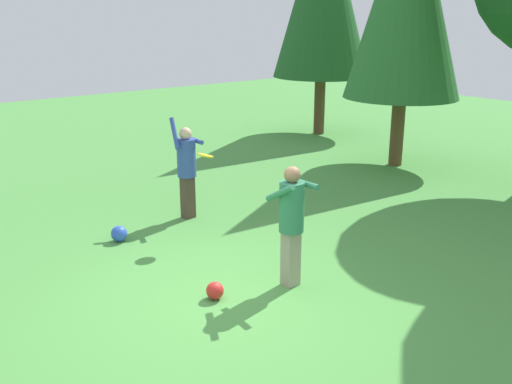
{
  "coord_description": "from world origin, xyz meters",
  "views": [
    {
      "loc": [
        5.67,
        -4.08,
        3.66
      ],
      "look_at": [
        -0.84,
        1.18,
        1.05
      ],
      "focal_mm": 40.69,
      "sensor_mm": 36.0,
      "label": 1
    }
  ],
  "objects_px": {
    "person_thrower": "(187,165)",
    "person_catcher": "(291,216)",
    "ball_blue": "(119,234)",
    "ball_red": "(215,291)",
    "frisbee": "(205,155)"
  },
  "relations": [
    {
      "from": "frisbee",
      "to": "ball_red",
      "type": "relative_size",
      "value": 1.24
    },
    {
      "from": "person_catcher",
      "to": "frisbee",
      "type": "height_order",
      "value": "person_catcher"
    },
    {
      "from": "person_catcher",
      "to": "ball_red",
      "type": "xyz_separation_m",
      "value": [
        -0.31,
        -1.06,
        -0.9
      ]
    },
    {
      "from": "ball_red",
      "to": "ball_blue",
      "type": "bearing_deg",
      "value": -178.39
    },
    {
      "from": "person_thrower",
      "to": "ball_red",
      "type": "xyz_separation_m",
      "value": [
        2.95,
        -1.46,
        -0.89
      ]
    },
    {
      "from": "frisbee",
      "to": "ball_blue",
      "type": "distance_m",
      "value": 1.95
    },
    {
      "from": "person_thrower",
      "to": "person_catcher",
      "type": "height_order",
      "value": "person_thrower"
    },
    {
      "from": "person_catcher",
      "to": "ball_blue",
      "type": "xyz_separation_m",
      "value": [
        -2.98,
        -1.14,
        -0.88
      ]
    },
    {
      "from": "person_thrower",
      "to": "ball_red",
      "type": "distance_m",
      "value": 3.41
    },
    {
      "from": "person_thrower",
      "to": "frisbee",
      "type": "xyz_separation_m",
      "value": [
        1.01,
        -0.26,
        0.4
      ]
    },
    {
      "from": "person_catcher",
      "to": "ball_blue",
      "type": "distance_m",
      "value": 3.31
    },
    {
      "from": "person_thrower",
      "to": "frisbee",
      "type": "relative_size",
      "value": 6.33
    },
    {
      "from": "person_thrower",
      "to": "person_catcher",
      "type": "xyz_separation_m",
      "value": [
        3.26,
        -0.4,
        0.01
      ]
    },
    {
      "from": "person_thrower",
      "to": "ball_blue",
      "type": "xyz_separation_m",
      "value": [
        0.28,
        -1.54,
        -0.88
      ]
    },
    {
      "from": "person_catcher",
      "to": "ball_red",
      "type": "height_order",
      "value": "person_catcher"
    }
  ]
}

